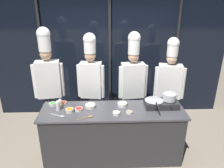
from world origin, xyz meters
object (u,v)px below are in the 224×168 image
Objects in this scene: frying_pan at (154,99)px; squeeze_bottle_clear at (58,105)px; chef_sous at (91,77)px; squeeze_bottle_oil at (60,103)px; prep_bowl_bell_pepper at (79,109)px; prep_bowl_rice at (122,104)px; prep_bowl_noodles at (90,106)px; prep_bowl_scallions at (53,104)px; serving_spoon_slotted at (88,117)px; prep_bowl_chili_flakes at (63,103)px; chef_pastry at (169,81)px; stock_pot at (169,97)px; portable_stove at (161,104)px; prep_bowl_carrots at (70,110)px; chef_line at (133,78)px; serving_spoon_solid at (60,116)px; chef_head at (48,76)px; prep_bowl_mushrooms at (129,112)px; prep_bowl_onion at (116,113)px.

squeeze_bottle_clear reaches higher than frying_pan.
squeeze_bottle_oil is at bearing 56.70° from chef_sous.
prep_bowl_rice is at bearing 9.71° from prep_bowl_bell_pepper.
chef_sous is at bearing 90.82° from prep_bowl_noodles.
prep_bowl_scallions is 0.75m from serving_spoon_slotted.
prep_bowl_chili_flakes is at bearing 52.52° from chef_sous.
prep_bowl_chili_flakes is 2.00m from chef_pastry.
stock_pot is 1.31m from prep_bowl_noodles.
serving_spoon_slotted is at bearing -165.77° from portable_stove.
frying_pan is (-0.13, -0.00, 0.08)m from portable_stove.
squeeze_bottle_clear is (-0.01, -0.12, 0.02)m from squeeze_bottle_oil.
prep_bowl_carrots is 0.06× the size of chef_sous.
squeeze_bottle_clear is 0.56m from serving_spoon_slotted.
chef_line reaches higher than prep_bowl_bell_pepper.
chef_pastry is at bearing 18.71° from squeeze_bottle_clear.
prep_bowl_rice is at bearing 176.70° from stock_pot.
portable_stove is at bearing 8.86° from serving_spoon_solid.
frying_pan is 1.94m from chef_head.
chef_head reaches higher than portable_stove.
prep_bowl_mushrooms is 1.07m from serving_spoon_solid.
prep_bowl_onion is at bearing -13.90° from prep_bowl_bell_pepper.
chef_sous reaches higher than prep_bowl_noodles.
chef_pastry reaches higher than prep_bowl_carrots.
squeeze_bottle_clear is 0.76m from chef_head.
chef_line is (1.41, 0.49, 0.26)m from prep_bowl_scallions.
chef_head reaches higher than prep_bowl_bell_pepper.
stock_pot is at bearing 4.46° from prep_bowl_carrots.
prep_bowl_scallions is 2.17m from chef_pastry.
stock_pot is at bearing 123.90° from chef_line.
serving_spoon_solid is at bearing -148.39° from prep_bowl_noodles.
squeeze_bottle_clear is 0.34m from prep_bowl_bell_pepper.
stock_pot is 1.78m from prep_bowl_chili_flakes.
chef_head reaches higher than squeeze_bottle_oil.
prep_bowl_noodles is at bearing -8.28° from prep_bowl_scallions.
squeeze_bottle_oil reaches higher than prep_bowl_onion.
prep_bowl_carrots is at bearing -62.39° from prep_bowl_chili_flakes.
chef_sous is (-0.54, 0.56, 0.28)m from prep_bowl_rice.
prep_bowl_bell_pepper is 0.37m from prep_bowl_chili_flakes.
serving_spoon_slotted is at bearing -36.39° from squeeze_bottle_oil.
chef_line is at bearing 123.69° from portable_stove.
squeeze_bottle_clear is at bearing 154.69° from serving_spoon_slotted.
prep_bowl_scallions is at bearing 146.46° from serving_spoon_slotted.
prep_bowl_carrots reaches higher than serving_spoon_slotted.
prep_bowl_noodles is 0.08× the size of chef_line.
prep_bowl_onion reaches higher than prep_bowl_bell_pepper.
prep_bowl_scallions is 0.92× the size of prep_bowl_carrots.
prep_bowl_onion is at bearing 59.80° from chef_line.
prep_bowl_noodles is at bearing 31.61° from serving_spoon_solid.
squeeze_bottle_oil is 1.21× the size of prep_bowl_bell_pepper.
prep_bowl_noodles is at bearing 24.82° from prep_bowl_carrots.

